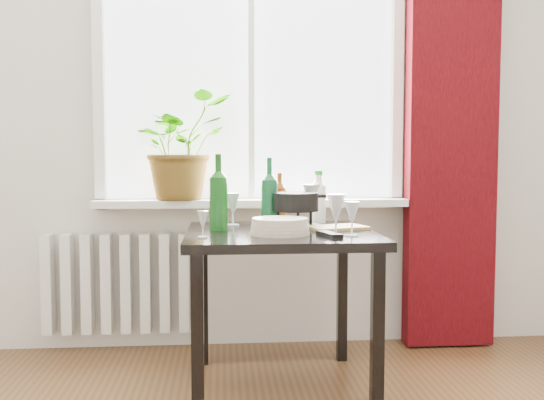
{
  "coord_description": "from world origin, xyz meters",
  "views": [
    {
      "loc": [
        -0.16,
        -1.2,
        1.07
      ],
      "look_at": [
        0.06,
        1.55,
        0.88
      ],
      "focal_mm": 40.0,
      "sensor_mm": 36.0,
      "label": 1
    }
  ],
  "objects": [
    {
      "name": "wineglass_far_right",
      "position": [
        0.39,
        1.33,
        0.82
      ],
      "size": [
        0.08,
        0.08,
        0.15
      ],
      "primitive_type": null,
      "rotation": [
        0.0,
        0.0,
        -0.37
      ],
      "color": "white",
      "rests_on": "table"
    },
    {
      "name": "table",
      "position": [
        0.1,
        1.55,
        0.65
      ],
      "size": [
        0.85,
        0.85,
        0.74
      ],
      "color": "black",
      "rests_on": "ground"
    },
    {
      "name": "wineglass_front_left",
      "position": [
        -0.25,
        1.33,
        0.8
      ],
      "size": [
        0.06,
        0.06,
        0.11
      ],
      "primitive_type": null,
      "rotation": [
        0.0,
        0.0,
        -0.2
      ],
      "color": "silver",
      "rests_on": "table"
    },
    {
      "name": "wine_bottle_left",
      "position": [
        -0.18,
        1.6,
        0.92
      ],
      "size": [
        0.11,
        0.11,
        0.36
      ],
      "primitive_type": null,
      "rotation": [
        0.0,
        0.0,
        -0.34
      ],
      "color": "#0D450F",
      "rests_on": "table"
    },
    {
      "name": "radiator",
      "position": [
        -0.75,
        2.18,
        0.38
      ],
      "size": [
        0.8,
        0.1,
        0.55
      ],
      "color": "silver",
      "rests_on": "ground"
    },
    {
      "name": "window",
      "position": [
        0.0,
        2.22,
        1.6
      ],
      "size": [
        1.72,
        0.08,
        1.62
      ],
      "color": "white",
      "rests_on": "ground"
    },
    {
      "name": "cutting_board",
      "position": [
        0.37,
        1.59,
        0.75
      ],
      "size": [
        0.31,
        0.25,
        0.01
      ],
      "primitive_type": "cube",
      "rotation": [
        0.0,
        0.0,
        0.3
      ],
      "color": "#A18148",
      "rests_on": "table"
    },
    {
      "name": "plate_stack",
      "position": [
        0.09,
        1.42,
        0.77
      ],
      "size": [
        0.27,
        0.27,
        0.07
      ],
      "primitive_type": "cylinder",
      "rotation": [
        0.0,
        0.0,
        0.02
      ],
      "color": "beige",
      "rests_on": "table"
    },
    {
      "name": "curtain",
      "position": [
        1.12,
        2.12,
        1.3
      ],
      "size": [
        0.5,
        0.12,
        2.56
      ],
      "color": "#330408",
      "rests_on": "ground"
    },
    {
      "name": "windowsill",
      "position": [
        0.0,
        2.15,
        0.82
      ],
      "size": [
        1.72,
        0.2,
        0.04
      ],
      "color": "silver",
      "rests_on": "ground"
    },
    {
      "name": "wineglass_back_left",
      "position": [
        -0.11,
        1.79,
        0.82
      ],
      "size": [
        0.07,
        0.07,
        0.17
      ],
      "primitive_type": null,
      "rotation": [
        0.0,
        0.0,
        0.07
      ],
      "color": "#B6BEC4",
      "rests_on": "table"
    },
    {
      "name": "fondue_pot",
      "position": [
        0.19,
        1.66,
        0.82
      ],
      "size": [
        0.31,
        0.29,
        0.17
      ],
      "primitive_type": null,
      "rotation": [
        0.0,
        0.0,
        0.38
      ],
      "color": "black",
      "rests_on": "table"
    },
    {
      "name": "bottle_amber",
      "position": [
        0.13,
        1.9,
        0.87
      ],
      "size": [
        0.07,
        0.07,
        0.26
      ],
      "primitive_type": null,
      "rotation": [
        0.0,
        0.0,
        -0.06
      ],
      "color": "#672D0B",
      "rests_on": "table"
    },
    {
      "name": "wineglass_back_center",
      "position": [
        0.28,
        1.77,
        0.85
      ],
      "size": [
        0.12,
        0.12,
        0.21
      ],
      "primitive_type": null,
      "rotation": [
        0.0,
        0.0,
        -0.4
      ],
      "color": "#B3BCC1",
      "rests_on": "table"
    },
    {
      "name": "cleaning_bottle",
      "position": [
        0.33,
        1.87,
        0.87
      ],
      "size": [
        0.08,
        0.08,
        0.27
      ],
      "primitive_type": null,
      "rotation": [
        0.0,
        0.0,
        -0.08
      ],
      "color": "white",
      "rests_on": "table"
    },
    {
      "name": "wine_bottle_right",
      "position": [
        0.06,
        1.71,
        0.91
      ],
      "size": [
        0.08,
        0.08,
        0.34
      ],
      "primitive_type": null,
      "rotation": [
        0.0,
        0.0,
        -0.04
      ],
      "color": "#0D4523",
      "rests_on": "table"
    },
    {
      "name": "wineglass_front_right",
      "position": [
        0.32,
        1.33,
        0.83
      ],
      "size": [
        0.09,
        0.09,
        0.19
      ],
      "primitive_type": null,
      "rotation": [
        0.0,
        0.0,
        -0.16
      ],
      "color": "silver",
      "rests_on": "table"
    },
    {
      "name": "potted_plant",
      "position": [
        -0.39,
        2.16,
        1.14
      ],
      "size": [
        0.69,
        0.69,
        0.58
      ],
      "primitive_type": "imported",
      "rotation": [
        0.0,
        0.0,
        0.77
      ],
      "color": "#2A6B1C",
      "rests_on": "windowsill"
    },
    {
      "name": "tv_remote",
      "position": [
        0.29,
        1.33,
        0.75
      ],
      "size": [
        0.09,
        0.17,
        0.02
      ],
      "primitive_type": "cube",
      "rotation": [
        0.0,
        0.0,
        0.27
      ],
      "color": "black",
      "rests_on": "table"
    }
  ]
}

